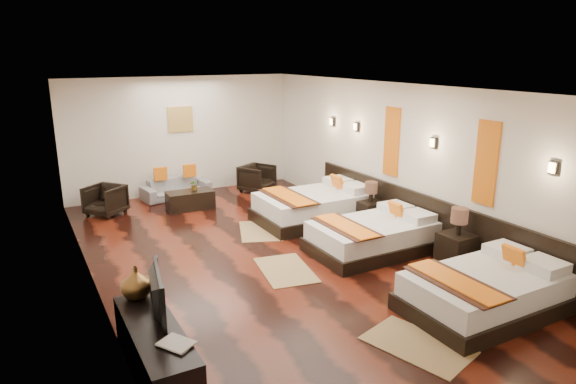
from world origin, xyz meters
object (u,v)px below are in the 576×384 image
bed_far (316,206)px  bed_mid (374,236)px  armchair_right (257,178)px  armchair_left (105,200)px  tv_console (156,350)px  figurine (136,282)px  coffee_table (190,200)px  nightstand_a (457,246)px  sofa (176,188)px  tv (151,294)px  nightstand_b (370,211)px  book (168,350)px  bed_near (486,291)px  table_plant (195,185)px

bed_far → bed_mid: bearing=-90.1°
armchair_right → armchair_left: bearing=153.1°
tv_console → figurine: bearing=90.0°
coffee_table → bed_mid: bearing=-62.9°
nightstand_a → bed_mid: bearing=122.7°
bed_mid → coffee_table: (-2.00, 3.90, -0.08)m
sofa → tv: bearing=-117.7°
bed_far → nightstand_b: (0.75, -0.83, 0.01)m
book → armchair_right: 7.84m
book → sofa: size_ratio=0.21×
bed_near → tv: tv is taller
nightstand_b → figurine: size_ratio=2.36×
nightstand_b → tv_console: size_ratio=0.50×
nightstand_a → armchair_left: 7.08m
tv_console → sofa: tv_console is taller
nightstand_a → armchair_left: size_ratio=1.39×
tv_console → bed_far: bearing=40.3°
bed_near → bed_far: 4.29m
figurine → coffee_table: 5.31m
nightstand_b → figurine: bearing=-158.3°
tv → bed_mid: bearing=-61.0°
tv → armchair_left: bearing=5.8°
bed_far → tv: (-4.15, -3.31, 0.50)m
figurine → armchair_left: bearing=84.7°
armchair_right → table_plant: 1.88m
armchair_right → table_plant: (-1.78, -0.57, 0.19)m
nightstand_b → armchair_left: nightstand_b is taller
bed_near → armchair_left: bearing=118.8°
bed_near → armchair_right: bearing=90.8°
nightstand_a → coffee_table: 5.77m
figurine → sofa: bearing=69.4°
bed_near → sofa: (-2.00, 7.35, -0.05)m
tv_console → armchair_left: armchair_left is taller
tv → armchair_left: size_ratio=1.28×
bed_mid → figurine: figurine is taller
bed_mid → nightstand_a: nightstand_a is taller
bed_mid → tv: (-4.15, -1.41, 0.53)m
bed_near → coffee_table: size_ratio=2.15×
bed_near → tv_console: 4.26m
nightstand_a → table_plant: size_ratio=3.95×
figurine → tv_console: bearing=-90.0°
tv_console → tv: 0.59m
nightstand_b → book: nightstand_b is taller
book → figurine: (0.00, 1.28, 0.18)m
table_plant → figurine: bearing=-115.7°
nightstand_b → coffee_table: size_ratio=0.91×
figurine → coffee_table: (2.20, 4.80, -0.54)m
nightstand_b → armchair_left: (-4.46, 3.27, 0.00)m
armchair_left → sofa: bearing=70.7°
figurine → sofa: 6.27m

